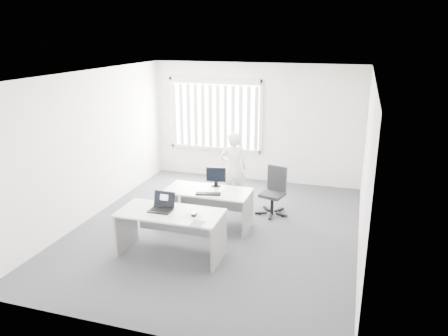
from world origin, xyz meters
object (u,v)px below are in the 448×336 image
(desk_far, at_px, (208,200))
(office_chair, at_px, (273,200))
(person, at_px, (233,168))
(laptop, at_px, (160,203))
(monitor, at_px, (216,177))
(desk_near, at_px, (171,224))

(desk_far, bearing_deg, office_chair, 42.34)
(office_chair, bearing_deg, desk_far, -123.65)
(person, height_order, laptop, person)
(office_chair, xyz_separation_m, monitor, (-0.96, -0.69, 0.60))
(desk_near, distance_m, laptop, 0.38)
(desk_near, relative_size, laptop, 4.64)
(person, height_order, monitor, person)
(office_chair, height_order, monitor, monitor)
(office_chair, xyz_separation_m, laptop, (-1.40, -2.17, 0.60))
(office_chair, bearing_deg, monitor, -129.83)
(desk_near, height_order, desk_far, desk_near)
(person, bearing_deg, office_chair, 143.41)
(desk_far, xyz_separation_m, office_chair, (1.04, 0.93, -0.22))
(person, bearing_deg, monitor, 69.81)
(laptop, distance_m, monitor, 1.54)
(desk_far, height_order, monitor, monitor)
(laptop, bearing_deg, desk_near, 5.79)
(desk_near, relative_size, person, 1.08)
(person, bearing_deg, desk_near, 64.92)
(desk_near, distance_m, person, 2.50)
(desk_near, bearing_deg, laptop, -174.62)
(office_chair, distance_m, laptop, 2.65)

